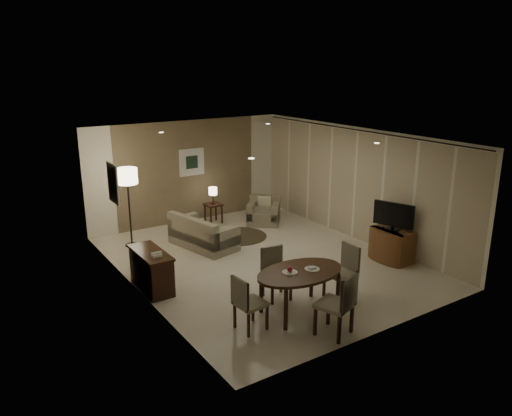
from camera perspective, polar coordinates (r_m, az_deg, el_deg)
room_shell at (r=10.75m, az=-0.59°, el=1.27°), size 5.50×7.00×2.70m
taupe_accent at (r=13.38m, az=-7.76°, el=4.14°), size 3.96×0.03×2.70m
curtain_wall at (r=12.09m, az=11.22°, el=2.52°), size 0.08×6.70×2.58m
curtain_rod at (r=11.85m, az=11.57°, el=8.72°), size 0.03×6.80×0.03m
art_back_frame at (r=13.35m, az=-7.37°, el=5.23°), size 0.72×0.03×0.72m
art_back_canvas at (r=13.34m, az=-7.34°, el=5.22°), size 0.34×0.01×0.34m
art_left_frame at (r=10.23m, az=-16.04°, el=2.72°), size 0.03×0.60×0.80m
art_left_canvas at (r=10.23m, az=-15.96°, el=2.74°), size 0.01×0.46×0.64m
downlight_nl at (r=7.91m, az=-0.53°, el=5.69°), size 0.10×0.10×0.01m
downlight_nr at (r=9.69m, az=13.64°, el=7.21°), size 0.10×0.10×0.01m
downlight_fl at (r=11.07m, az=-10.78°, el=8.48°), size 0.10×0.10×0.01m
downlight_fr at (r=12.41m, az=1.37°, el=9.59°), size 0.10×0.10×0.01m
console_desk at (r=9.67m, az=-11.85°, el=-6.99°), size 0.48×1.20×0.75m
telephone at (r=9.25m, az=-11.31°, el=-5.21°), size 0.20×0.14×0.09m
tv_cabinet at (r=11.19m, az=15.26°, el=-4.08°), size 0.48×0.90×0.70m
flat_tv at (r=10.97m, az=15.45°, el=-0.82°), size 0.36×0.85×0.60m
dining_table at (r=8.66m, az=5.00°, el=-9.52°), size 1.61×1.01×0.76m
chair_near at (r=8.02m, az=8.94°, el=-10.76°), size 0.65×0.65×1.05m
chair_far at (r=9.07m, az=2.41°, el=-7.60°), size 0.51×0.51×0.93m
chair_left at (r=8.09m, az=-0.60°, el=-10.76°), size 0.48×0.48×0.93m
chair_right at (r=9.20m, az=9.61°, el=-7.29°), size 0.49×0.49×0.99m
plate_a at (r=8.44m, az=3.88°, el=-7.35°), size 0.26×0.26×0.02m
plate_b at (r=8.60m, az=6.43°, el=-6.95°), size 0.26×0.26×0.02m
fruit_apple at (r=8.42m, az=3.89°, el=-7.02°), size 0.09×0.09×0.09m
napkin at (r=8.59m, az=6.44°, el=-6.81°), size 0.12×0.08×0.03m
round_rug at (r=12.36m, az=-1.97°, el=-3.23°), size 1.38×1.38×0.01m
sofa at (r=11.62m, az=-6.03°, el=-2.63°), size 1.77×1.17×0.77m
armchair at (r=13.21m, az=0.87°, el=-0.29°), size 1.12×1.11×0.72m
side_table at (r=13.35m, az=-4.89°, el=-0.61°), size 0.41×0.41×0.53m
table_lamp at (r=13.21m, az=-4.95°, el=1.52°), size 0.22×0.22×0.50m
floor_lamp at (r=11.82m, az=-14.27°, el=0.02°), size 0.47×0.47×1.85m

